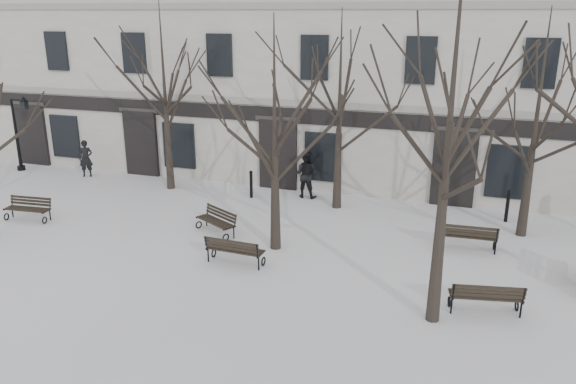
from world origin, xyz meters
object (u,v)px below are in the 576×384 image
at_px(tree_2, 453,91).
at_px(bench_1, 234,250).
at_px(bench_2, 486,296).
at_px(bench_0, 28,208).
at_px(bench_4, 467,235).
at_px(bench_3, 217,220).
at_px(lamp_post, 20,128).
at_px(tree_1, 275,108).

relative_size(tree_2, bench_1, 5.01).
height_order(tree_2, bench_2, tree_2).
relative_size(bench_0, bench_4, 0.91).
xyz_separation_m(bench_0, bench_3, (6.90, 0.97, -0.00)).
xyz_separation_m(bench_2, lamp_post, (-20.35, 7.00, 1.53)).
bearing_deg(bench_0, tree_2, -15.06).
distance_m(bench_0, lamp_post, 7.36).
relative_size(bench_1, bench_2, 0.97).
distance_m(bench_1, bench_4, 7.16).
bearing_deg(tree_2, bench_2, 30.51).
bearing_deg(tree_1, bench_3, 165.83).
bearing_deg(bench_4, tree_2, 78.73).
relative_size(bench_2, bench_3, 1.07).
height_order(bench_3, lamp_post, lamp_post).
relative_size(tree_1, bench_3, 4.20).
distance_m(bench_2, bench_4, 3.90).
xyz_separation_m(bench_0, bench_2, (15.40, -1.77, 0.03)).
bearing_deg(lamp_post, bench_1, -25.38).
xyz_separation_m(tree_2, bench_1, (-5.76, 1.35, -5.01)).
bearing_deg(tree_1, tree_2, -29.68).
bearing_deg(tree_1, bench_0, -177.56).
bearing_deg(tree_2, tree_1, 150.32).
bearing_deg(bench_4, lamp_post, -12.33).
relative_size(bench_3, bench_4, 0.91).
bearing_deg(bench_3, bench_2, 10.99).
relative_size(bench_0, bench_2, 0.93).
height_order(tree_1, lamp_post, tree_1).
distance_m(tree_2, bench_1, 7.76).
relative_size(tree_2, bench_4, 4.75).
relative_size(tree_2, bench_2, 4.87).
relative_size(bench_0, bench_1, 0.96).
xyz_separation_m(tree_2, bench_2, (1.19, 0.70, -5.01)).
bearing_deg(tree_1, lamp_post, 161.11).
bearing_deg(bench_2, tree_2, 19.53).
distance_m(bench_2, bench_3, 8.93).
xyz_separation_m(bench_3, lamp_post, (-11.85, 4.26, 1.55)).
relative_size(tree_1, bench_0, 4.21).
relative_size(tree_1, bench_2, 3.92).
bearing_deg(tree_2, bench_4, 82.05).
height_order(bench_1, bench_3, bench_1).
bearing_deg(lamp_post, tree_1, -18.89).
bearing_deg(tree_1, bench_4, 16.63).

